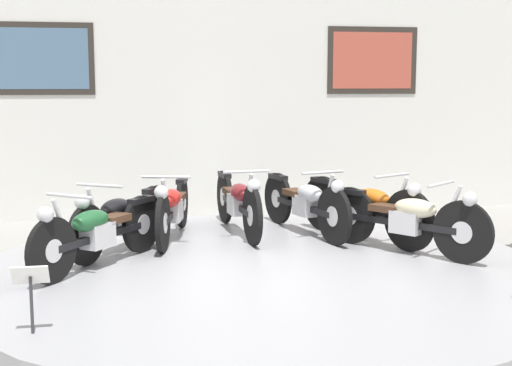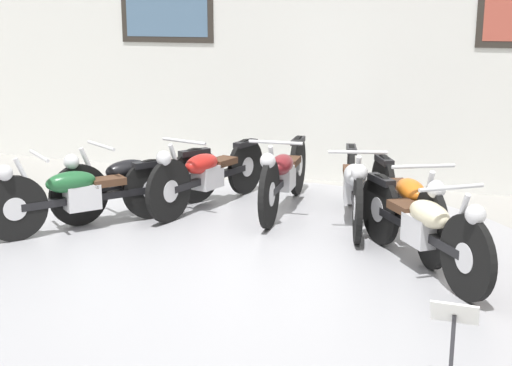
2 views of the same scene
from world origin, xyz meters
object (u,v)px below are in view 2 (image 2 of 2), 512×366
at_px(motorcycle_orange, 406,201).
at_px(info_placard_front_centre, 454,324).
at_px(motorcycle_silver, 354,184).
at_px(motorcycle_green, 82,192).
at_px(motorcycle_red, 208,173).
at_px(motorcycle_cream, 422,225).
at_px(motorcycle_black, 136,179).
at_px(motorcycle_maroon, 284,174).

xyz_separation_m(motorcycle_orange, info_placard_front_centre, (0.63, -2.45, -0.03)).
xyz_separation_m(motorcycle_silver, info_placard_front_centre, (1.21, -2.93, -0.02)).
height_order(motorcycle_green, motorcycle_red, motorcycle_red).
relative_size(motorcycle_cream, info_placard_front_centre, 3.13).
distance_m(motorcycle_black, info_placard_front_centre, 4.17).
bearing_deg(motorcycle_orange, info_placard_front_centre, -75.59).
bearing_deg(info_placard_front_centre, motorcycle_orange, 104.41).
bearing_deg(motorcycle_silver, motorcycle_cream, -54.67).
distance_m(motorcycle_green, motorcycle_red, 1.39).
bearing_deg(motorcycle_red, motorcycle_green, -125.40).
xyz_separation_m(motorcycle_maroon, motorcycle_silver, (0.79, -0.18, -0.01)).
bearing_deg(motorcycle_silver, motorcycle_black, -167.51).
height_order(motorcycle_silver, info_placard_front_centre, motorcycle_silver).
bearing_deg(motorcycle_cream, motorcycle_orange, 108.81).
xyz_separation_m(motorcycle_silver, motorcycle_cream, (0.80, -1.13, -0.01)).
relative_size(motorcycle_red, info_placard_front_centre, 3.80).
bearing_deg(motorcycle_cream, motorcycle_maroon, 140.51).
relative_size(motorcycle_red, motorcycle_maroon, 0.96).
distance_m(motorcycle_black, motorcycle_red, 0.76).
bearing_deg(motorcycle_orange, motorcycle_green, -167.47).
height_order(motorcycle_maroon, motorcycle_orange, motorcycle_maroon).
relative_size(motorcycle_green, motorcycle_maroon, 0.79).
distance_m(motorcycle_cream, info_placard_front_centre, 1.84).
bearing_deg(motorcycle_silver, motorcycle_maroon, 167.39).
height_order(motorcycle_maroon, motorcycle_cream, motorcycle_maroon).
height_order(motorcycle_green, info_placard_front_centre, motorcycle_green).
bearing_deg(motorcycle_maroon, motorcycle_black, -154.58).
xyz_separation_m(motorcycle_maroon, info_placard_front_centre, (2.00, -3.11, -0.03)).
bearing_deg(motorcycle_silver, motorcycle_green, -154.52).
bearing_deg(motorcycle_black, motorcycle_green, -108.53).
xyz_separation_m(motorcycle_cream, info_placard_front_centre, (0.41, -1.80, -0.02)).
bearing_deg(motorcycle_red, motorcycle_silver, 0.05).
relative_size(motorcycle_green, motorcycle_black, 0.93).
height_order(motorcycle_cream, info_placard_front_centre, motorcycle_cream).
bearing_deg(motorcycle_silver, info_placard_front_centre, -67.55).
relative_size(motorcycle_black, motorcycle_cream, 1.06).
bearing_deg(motorcycle_black, motorcycle_silver, 12.49).
distance_m(motorcycle_green, motorcycle_orange, 3.04).
distance_m(motorcycle_black, motorcycle_silver, 2.22).
distance_m(motorcycle_red, motorcycle_orange, 2.21).
bearing_deg(motorcycle_green, motorcycle_black, 71.47).
relative_size(motorcycle_red, motorcycle_cream, 1.21).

